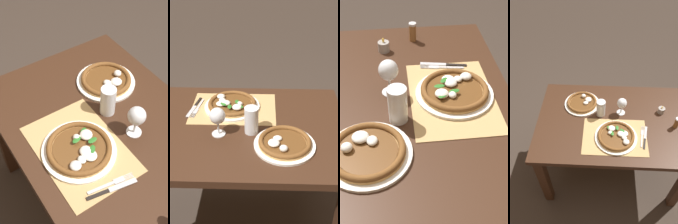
{
  "view_description": "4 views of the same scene",
  "coord_description": "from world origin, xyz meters",
  "views": [
    {
      "loc": [
        0.65,
        -0.58,
        1.85
      ],
      "look_at": [
        -0.14,
        -0.06,
        0.78
      ],
      "focal_mm": 50.0,
      "sensor_mm": 36.0,
      "label": 1
    },
    {
      "loc": [
        -0.17,
        1.36,
        1.69
      ],
      "look_at": [
        -0.12,
        -0.01,
        0.82
      ],
      "focal_mm": 50.0,
      "sensor_mm": 36.0,
      "label": 2
    },
    {
      "loc": [
        -0.98,
        0.06,
        1.55
      ],
      "look_at": [
        -0.13,
        -0.04,
        0.79
      ],
      "focal_mm": 50.0,
      "sensor_mm": 36.0,
      "label": 3
    },
    {
      "loc": [
        -0.11,
        -1.17,
        2.09
      ],
      "look_at": [
        -0.17,
        0.03,
        0.79
      ],
      "focal_mm": 35.0,
      "sensor_mm": 36.0,
      "label": 4
    }
  ],
  "objects": [
    {
      "name": "pint_glass",
      "position": [
        -0.11,
        0.06,
        0.81
      ],
      "size": [
        0.07,
        0.07,
        0.15
      ],
      "color": "silver",
      "rests_on": "dining_table"
    },
    {
      "name": "paper_placemat",
      "position": [
        0.0,
        -0.17,
        0.74
      ],
      "size": [
        0.49,
        0.34,
        0.0
      ],
      "primitive_type": "cube",
      "color": "tan",
      "rests_on": "dining_table"
    },
    {
      "name": "ground_plane",
      "position": [
        0.0,
        0.0,
        0.0
      ],
      "size": [
        24.0,
        24.0,
        0.0
      ],
      "primitive_type": "plane",
      "color": "#382D26"
    },
    {
      "name": "knife",
      "position": [
        0.23,
        -0.17,
        0.75
      ],
      "size": [
        0.06,
        0.21,
        0.01
      ],
      "color": "black",
      "rests_on": "paper_placemat"
    },
    {
      "name": "fork",
      "position": [
        0.21,
        -0.16,
        0.75
      ],
      "size": [
        0.05,
        0.2,
        0.0
      ],
      "color": "#B7B7BC",
      "rests_on": "paper_placemat"
    },
    {
      "name": "pizza_far",
      "position": [
        -0.28,
        0.17,
        0.76
      ],
      "size": [
        0.3,
        0.3,
        0.05
      ],
      "color": "silver",
      "rests_on": "dining_table"
    },
    {
      "name": "pizza_near",
      "position": [
        0.01,
        -0.18,
        0.76
      ],
      "size": [
        0.32,
        0.32,
        0.05
      ],
      "color": "silver",
      "rests_on": "paper_placemat"
    },
    {
      "name": "wine_glass",
      "position": [
        0.05,
        0.08,
        0.85
      ],
      "size": [
        0.08,
        0.08,
        0.16
      ],
      "color": "silver",
      "rests_on": "dining_table"
    },
    {
      "name": "dining_table",
      "position": [
        0.0,
        0.0,
        0.63
      ],
      "size": [
        1.25,
        0.84,
        0.74
      ],
      "color": "#382114",
      "rests_on": "ground"
    }
  ]
}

